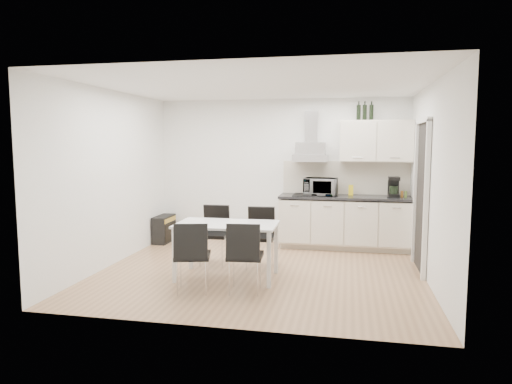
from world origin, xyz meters
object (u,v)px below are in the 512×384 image
at_px(chair_far_left, 214,236).
at_px(chair_far_right, 260,238).
at_px(dining_table, 227,230).
at_px(kitchenette, 347,201).
at_px(floor_speaker, 235,232).
at_px(chair_near_left, 193,256).
at_px(guitar_amp, 164,229).
at_px(chair_near_right, 245,257).

bearing_deg(chair_far_left, chair_far_right, 174.24).
bearing_deg(dining_table, kitchenette, 51.79).
bearing_deg(floor_speaker, chair_near_left, -105.88).
bearing_deg(chair_near_left, guitar_amp, 105.73).
height_order(chair_far_right, floor_speaker, chair_far_right).
bearing_deg(chair_far_left, chair_near_right, 120.89).
bearing_deg(chair_near_left, chair_far_right, 49.89).
bearing_deg(guitar_amp, chair_near_right, -49.77).
bearing_deg(chair_far_right, guitar_amp, -36.46).
distance_m(dining_table, chair_far_left, 0.77).
relative_size(chair_near_left, guitar_amp, 1.50).
bearing_deg(guitar_amp, chair_far_left, -44.34).
distance_m(chair_near_right, guitar_amp, 3.23).
bearing_deg(chair_near_right, chair_far_right, 86.42).
bearing_deg(chair_near_right, chair_near_left, -175.11).
relative_size(kitchenette, dining_table, 1.85).
height_order(chair_near_left, floor_speaker, chair_near_left).
xyz_separation_m(chair_far_right, chair_near_left, (-0.60, -1.22, 0.00)).
distance_m(chair_far_right, chair_near_right, 1.10).
height_order(chair_far_left, chair_near_left, same).
distance_m(kitchenette, floor_speaker, 2.14).
relative_size(chair_far_left, guitar_amp, 1.50).
xyz_separation_m(chair_far_left, chair_near_right, (0.75, -1.15, 0.00)).
relative_size(chair_far_left, floor_speaker, 2.59).
xyz_separation_m(dining_table, chair_far_left, (-0.38, 0.63, -0.22)).
height_order(dining_table, chair_near_right, chair_near_right).
relative_size(chair_far_right, chair_near_left, 1.00).
bearing_deg(chair_near_right, kitchenette, 59.85).
height_order(kitchenette, guitar_amp, kitchenette).
bearing_deg(guitar_amp, dining_table, -48.52).
xyz_separation_m(kitchenette, chair_far_left, (-1.95, -1.46, -0.39)).
height_order(chair_far_left, chair_near_right, same).
bearing_deg(kitchenette, chair_far_left, -143.12).
distance_m(dining_table, chair_near_right, 0.68).
bearing_deg(chair_far_right, chair_near_left, 60.53).
distance_m(dining_table, guitar_amp, 2.62).
bearing_deg(chair_near_right, guitar_amp, 125.11).
relative_size(guitar_amp, floor_speaker, 1.73).
relative_size(chair_far_right, guitar_amp, 1.50).
height_order(kitchenette, dining_table, kitchenette).
bearing_deg(dining_table, chair_far_right, 58.84).
relative_size(kitchenette, guitar_amp, 4.28).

